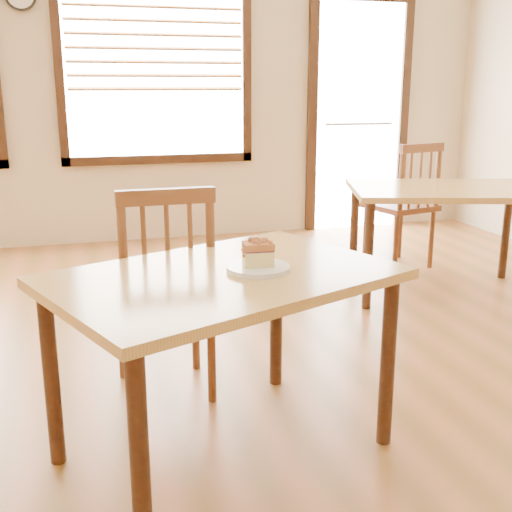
{
  "coord_description": "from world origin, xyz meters",
  "views": [
    {
      "loc": [
        -0.48,
        -2.04,
        1.43
      ],
      "look_at": [
        0.16,
        0.22,
        0.8
      ],
      "focal_mm": 45.0,
      "sensor_mm": 36.0,
      "label": 1
    }
  ],
  "objects": [
    {
      "name": "cafe_chair_second",
      "position": [
        2.02,
        2.46,
        0.51
      ],
      "size": [
        0.55,
        0.55,
        1.01
      ],
      "rotation": [
        0.0,
        0.0,
        3.37
      ],
      "color": "brown",
      "rests_on": "ground"
    },
    {
      "name": "cafe_table_main",
      "position": [
        0.03,
        0.2,
        0.66
      ],
      "size": [
        1.47,
        1.25,
        0.75
      ],
      "rotation": [
        0.0,
        0.0,
        0.39
      ],
      "color": "tan",
      "rests_on": "ground"
    },
    {
      "name": "plate",
      "position": [
        0.16,
        0.19,
        0.76
      ],
      "size": [
        0.24,
        0.24,
        0.02
      ],
      "color": "white",
      "rests_on": "cafe_table_main"
    },
    {
      "name": "entry_door",
      "position": [
        2.3,
        3.98,
        1.2
      ],
      "size": [
        1.08,
        0.06,
        2.29
      ],
      "color": "white",
      "rests_on": "ground"
    },
    {
      "name": "cafe_chair_main",
      "position": [
        -0.12,
        0.77,
        0.52
      ],
      "size": [
        0.47,
        0.47,
        1.02
      ],
      "rotation": [
        0.0,
        0.0,
        3.15
      ],
      "color": "brown",
      "rests_on": "ground"
    },
    {
      "name": "cake_slice",
      "position": [
        0.16,
        0.19,
        0.82
      ],
      "size": [
        0.12,
        0.09,
        0.11
      ],
      "rotation": [
        0.0,
        0.0,
        -0.08
      ],
      "color": "#FFEB90",
      "rests_on": "plate"
    },
    {
      "name": "ground",
      "position": [
        0.0,
        0.0,
        0.0
      ],
      "size": [
        8.0,
        8.0,
        0.0
      ],
      "primitive_type": "plane",
      "color": "#96572B"
    },
    {
      "name": "window_right",
      "position": [
        0.3,
        3.97,
        1.81
      ],
      "size": [
        1.76,
        0.1,
        1.96
      ],
      "color": "white",
      "rests_on": "room_shell"
    },
    {
      "name": "cafe_table_second",
      "position": [
        1.97,
        1.79,
        0.66
      ],
      "size": [
        1.47,
        1.19,
        0.75
      ],
      "rotation": [
        0.0,
        0.0,
        -0.3
      ],
      "color": "tan",
      "rests_on": "ground"
    }
  ]
}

